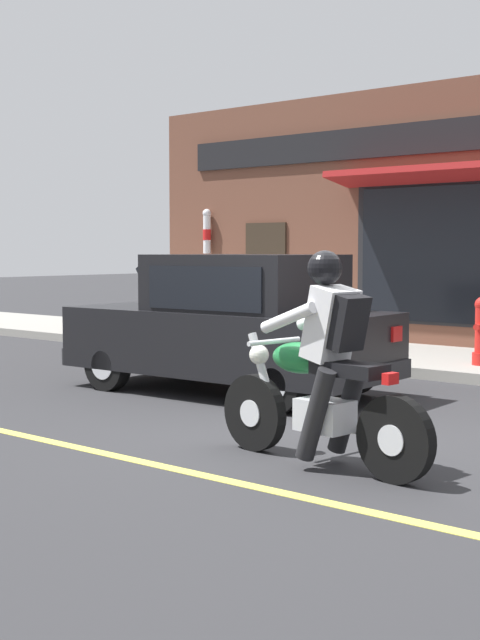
{
  "coord_description": "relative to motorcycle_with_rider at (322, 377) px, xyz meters",
  "views": [
    {
      "loc": [
        -6.45,
        -4.3,
        1.63
      ],
      "look_at": [
        0.06,
        1.19,
        0.95
      ],
      "focal_mm": 50.0,
      "sensor_mm": 36.0,
      "label": 1
    }
  ],
  "objects": [
    {
      "name": "ground_plane",
      "position": [
        1.01,
        0.52,
        -0.68
      ],
      "size": [
        80.0,
        80.0,
        0.0
      ],
      "primitive_type": "plane",
      "color": "#2B2B2D"
    },
    {
      "name": "sidewalk_curb",
      "position": [
        5.77,
        3.52,
        -0.61
      ],
      "size": [
        2.6,
        22.0,
        0.14
      ],
      "primitive_type": "cube",
      "color": "gray",
      "rests_on": "ground"
    },
    {
      "name": "storefront_building",
      "position": [
        7.3,
        3.14,
        1.43
      ],
      "size": [
        1.25,
        10.77,
        4.2
      ],
      "color": "brown",
      "rests_on": "ground"
    },
    {
      "name": "motorcycle_with_rider",
      "position": [
        0.0,
        0.0,
        0.0
      ],
      "size": [
        0.62,
        2.02,
        1.62
      ],
      "color": "black",
      "rests_on": "ground"
    },
    {
      "name": "car_hatchback",
      "position": [
        2.15,
        2.73,
        0.09
      ],
      "size": [
        1.8,
        3.85,
        1.57
      ],
      "color": "black",
      "rests_on": "ground"
    },
    {
      "name": "traffic_cone",
      "position": [
        6.01,
        7.76,
        -0.25
      ],
      "size": [
        0.36,
        0.36,
        0.6
      ],
      "color": "black",
      "rests_on": "sidewalk_curb"
    }
  ]
}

